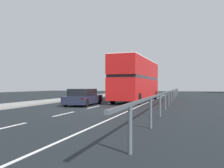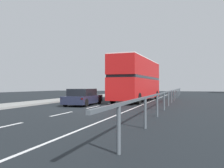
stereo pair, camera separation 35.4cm
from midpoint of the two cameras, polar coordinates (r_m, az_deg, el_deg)
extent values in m
cube|color=black|center=(17.01, -5.27, -5.94)|extent=(75.93, 120.00, 0.10)
cube|color=gray|center=(20.35, -22.06, -4.67)|extent=(2.73, 80.00, 0.14)
cube|color=silver|center=(10.08, -23.99, -9.36)|extent=(0.16, 2.46, 0.01)
cube|color=silver|center=(13.84, -11.05, -6.96)|extent=(0.16, 2.46, 0.01)
cube|color=silver|center=(18.01, -3.91, -5.47)|extent=(0.16, 2.46, 0.01)
cube|color=silver|center=(22.35, 0.49, -4.50)|extent=(0.16, 2.46, 0.01)
cube|color=silver|center=(26.79, 3.43, -3.84)|extent=(0.16, 2.46, 0.01)
cube|color=silver|center=(31.28, 5.53, -3.36)|extent=(0.16, 2.46, 0.01)
cube|color=silver|center=(35.80, 7.10, -3.00)|extent=(0.16, 2.46, 0.01)
cube|color=silver|center=(40.34, 8.32, -2.71)|extent=(0.16, 2.46, 0.01)
cube|color=silver|center=(44.90, 9.29, -2.49)|extent=(0.16, 2.46, 0.01)
cube|color=silver|center=(24.89, 9.56, -4.09)|extent=(0.12, 46.00, 0.01)
cube|color=#4B535B|center=(24.62, 14.61, -1.48)|extent=(0.08, 42.00, 0.08)
cylinder|color=#4B535B|center=(5.59, 3.42, -10.74)|extent=(0.10, 0.10, 1.14)
cylinder|color=#4B535B|center=(8.99, 9.00, -6.84)|extent=(0.10, 0.10, 1.14)
cylinder|color=#4B535B|center=(12.45, 11.47, -5.07)|extent=(0.10, 0.10, 1.14)
cylinder|color=#4B535B|center=(15.92, 12.86, -4.07)|extent=(0.10, 0.10, 1.14)
cylinder|color=#4B535B|center=(19.41, 13.75, -3.42)|extent=(0.10, 0.10, 1.14)
cylinder|color=#4B535B|center=(22.90, 14.37, -2.98)|extent=(0.10, 0.10, 1.14)
cylinder|color=#4B535B|center=(26.39, 14.82, -2.65)|extent=(0.10, 0.10, 1.14)
cylinder|color=#4B535B|center=(29.88, 15.17, -2.39)|extent=(0.10, 0.10, 1.14)
cylinder|color=#4B535B|center=(33.38, 15.44, -2.19)|extent=(0.10, 0.10, 1.14)
cylinder|color=#4B535B|center=(36.87, 15.67, -2.03)|extent=(0.10, 0.10, 1.14)
cylinder|color=#4B535B|center=(40.37, 15.85, -1.89)|extent=(0.10, 0.10, 1.14)
cylinder|color=#4B535B|center=(43.87, 16.01, -1.78)|extent=(0.10, 0.10, 1.14)
cube|color=red|center=(24.78, 6.45, -1.07)|extent=(3.09, 11.48, 1.93)
cube|color=black|center=(24.79, 6.44, 1.44)|extent=(3.09, 11.03, 0.24)
cube|color=red|center=(24.84, 6.44, 3.67)|extent=(3.09, 11.48, 1.70)
cube|color=silver|center=(24.92, 6.44, 5.73)|extent=(3.03, 11.25, 0.10)
cube|color=black|center=(30.30, 9.07, -0.78)|extent=(2.28, 0.15, 1.35)
cube|color=yellow|center=(30.38, 9.06, 3.71)|extent=(1.52, 0.11, 0.28)
cylinder|color=black|center=(29.23, 6.29, -2.58)|extent=(0.33, 1.01, 1.00)
cylinder|color=black|center=(28.75, 10.80, -2.61)|extent=(0.33, 1.01, 1.00)
cylinder|color=black|center=(21.24, 0.68, -3.37)|extent=(0.33, 1.01, 1.00)
cylinder|color=black|center=(20.56, 6.82, -3.46)|extent=(0.33, 1.01, 1.00)
cube|color=#1D2136|center=(19.90, -6.30, -3.60)|extent=(2.01, 4.67, 0.61)
cube|color=black|center=(19.66, -6.54, -1.94)|extent=(1.71, 2.59, 0.56)
cube|color=red|center=(18.16, -11.37, -3.41)|extent=(0.16, 0.07, 0.12)
cube|color=red|center=(17.48, -6.58, -3.53)|extent=(0.16, 0.07, 0.12)
cylinder|color=black|center=(21.70, -6.78, -3.78)|extent=(0.22, 0.65, 0.64)
cylinder|color=black|center=(21.12, -2.56, -3.87)|extent=(0.22, 0.65, 0.64)
cylinder|color=black|center=(18.79, -10.50, -4.29)|extent=(0.22, 0.65, 0.64)
cylinder|color=black|center=(18.12, -5.72, -4.43)|extent=(0.22, 0.65, 0.64)
camera|label=1|loc=(0.18, -89.52, 0.00)|focal=38.53mm
camera|label=2|loc=(0.18, 90.48, 0.00)|focal=38.53mm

